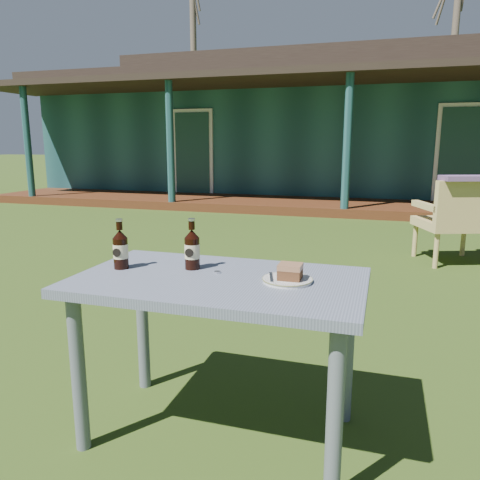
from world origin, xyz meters
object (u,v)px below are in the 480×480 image
(cola_bottle_near, at_px, (192,249))
(cola_bottle_far, at_px, (121,249))
(cake_slice, at_px, (290,271))
(armchair_left, at_px, (457,217))
(cafe_table, at_px, (219,301))
(plate, at_px, (287,280))

(cola_bottle_near, xyz_separation_m, cola_bottle_far, (-0.31, -0.09, -0.00))
(cake_slice, height_order, armchair_left, armchair_left)
(cake_slice, xyz_separation_m, cola_bottle_near, (-0.46, 0.08, 0.05))
(armchair_left, bearing_deg, cake_slice, -107.23)
(cafe_table, distance_m, armchair_left, 3.81)
(cola_bottle_near, bearing_deg, plate, -9.11)
(plate, bearing_deg, cola_bottle_far, -178.84)
(cola_bottle_far, relative_size, armchair_left, 0.25)
(cola_bottle_far, bearing_deg, armchair_left, 62.33)
(cafe_table, height_order, armchair_left, armchair_left)
(plate, distance_m, cola_bottle_far, 0.75)
(cafe_table, xyz_separation_m, cake_slice, (0.30, 0.02, 0.15))
(cafe_table, xyz_separation_m, plate, (0.28, 0.02, 0.11))
(cake_slice, distance_m, cola_bottle_near, 0.46)
(armchair_left, bearing_deg, cola_bottle_far, -117.67)
(cola_bottle_near, height_order, cola_bottle_far, cola_bottle_near)
(cafe_table, distance_m, cake_slice, 0.33)
(plate, bearing_deg, cake_slice, -19.41)
(cafe_table, height_order, cola_bottle_near, cola_bottle_near)
(cola_bottle_near, relative_size, armchair_left, 0.25)
(cafe_table, bearing_deg, armchair_left, 68.60)
(plate, height_order, cola_bottle_near, cola_bottle_near)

